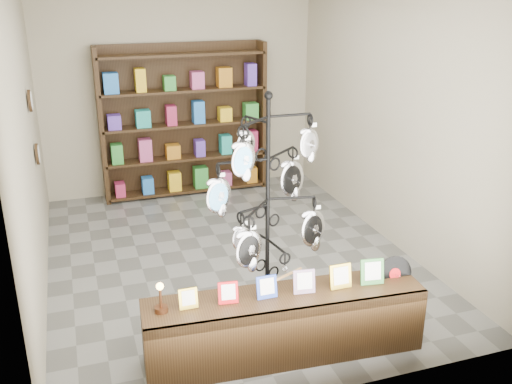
# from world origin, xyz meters

# --- Properties ---
(ground) EXTENTS (5.00, 5.00, 0.00)m
(ground) POSITION_xyz_m (0.00, 0.00, 0.00)
(ground) COLOR slate
(ground) RESTS_ON ground
(room_envelope) EXTENTS (5.00, 5.00, 5.00)m
(room_envelope) POSITION_xyz_m (0.00, 0.00, 1.85)
(room_envelope) COLOR #A89F88
(room_envelope) RESTS_ON ground
(display_tree) EXTENTS (1.17, 1.17, 2.19)m
(display_tree) POSITION_xyz_m (-0.06, -1.51, 1.27)
(display_tree) COLOR black
(display_tree) RESTS_ON ground
(front_shelf) EXTENTS (2.38, 0.65, 0.83)m
(front_shelf) POSITION_xyz_m (-0.05, -1.93, 0.29)
(front_shelf) COLOR black
(front_shelf) RESTS_ON ground
(back_shelving) EXTENTS (2.42, 0.36, 2.20)m
(back_shelving) POSITION_xyz_m (0.00, 2.30, 1.03)
(back_shelving) COLOR black
(back_shelving) RESTS_ON ground
(wall_clocks) EXTENTS (0.03, 0.24, 0.84)m
(wall_clocks) POSITION_xyz_m (-1.97, 0.80, 1.50)
(wall_clocks) COLOR black
(wall_clocks) RESTS_ON ground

